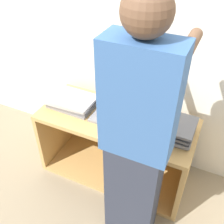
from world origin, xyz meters
The scene contains 7 objects.
ground_plane centered at (0.00, 0.00, 0.00)m, with size 12.00×12.00×0.00m, color gray.
wall_back centered at (0.00, 0.66, 1.20)m, with size 8.00×0.05×2.40m.
cart centered at (0.00, 0.34, 0.32)m, with size 1.27×0.55×0.64m.
laptop_open centered at (0.00, 0.33, 0.69)m, with size 0.38×0.34×0.28m.
laptop_stack_left centered at (-0.41, 0.28, 0.68)m, with size 0.40×0.29×0.08m.
laptop_stack_right centered at (0.41, 0.28, 0.70)m, with size 0.40×0.29×0.12m.
person centered at (0.32, -0.16, 0.88)m, with size 0.40×0.53×1.75m.
Camera 1 is at (0.66, -1.21, 1.96)m, focal length 42.00 mm.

